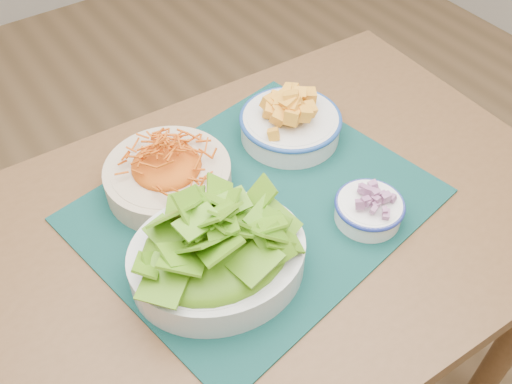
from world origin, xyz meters
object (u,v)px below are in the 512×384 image
table (264,258)px  lettuce_bowl (217,247)px  squash_bowl (291,118)px  onion_bowl (369,207)px  placemat (256,205)px  carrot_bowl (167,171)px

table → lettuce_bowl: lettuce_bowl is taller
table → squash_bowl: (0.16, 0.14, 0.16)m
table → onion_bowl: bearing=-34.1°
lettuce_bowl → placemat: bearing=47.5°
table → placemat: 0.12m
carrot_bowl → onion_bowl: (0.24, -0.25, -0.01)m
placemat → carrot_bowl: bearing=120.8°
carrot_bowl → lettuce_bowl: lettuce_bowl is taller
placemat → lettuce_bowl: lettuce_bowl is taller
placemat → carrot_bowl: carrot_bowl is taller
placemat → carrot_bowl: size_ratio=1.93×
placemat → onion_bowl: onion_bowl is taller
table → lettuce_bowl: (-0.12, -0.05, 0.18)m
squash_bowl → onion_bowl: bearing=-94.4°
table → lettuce_bowl: size_ratio=3.44×
placemat → squash_bowl: (0.15, 0.11, 0.05)m
carrot_bowl → squash_bowl: bearing=-2.3°
lettuce_bowl → squash_bowl: bearing=48.7°
table → onion_bowl: size_ratio=8.47×
table → squash_bowl: squash_bowl is taller
squash_bowl → lettuce_bowl: lettuce_bowl is taller
carrot_bowl → squash_bowl: size_ratio=1.23×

